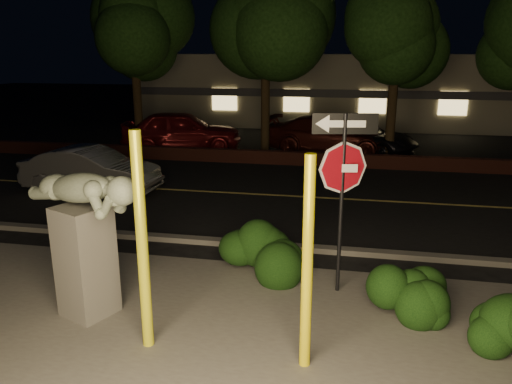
% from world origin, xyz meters
% --- Properties ---
extents(ground, '(90.00, 90.00, 0.00)m').
position_xyz_m(ground, '(0.00, 10.00, 0.00)').
color(ground, black).
rests_on(ground, ground).
extents(patio, '(14.00, 6.00, 0.02)m').
position_xyz_m(patio, '(0.00, -1.00, 0.01)').
color(patio, '#4C4944').
rests_on(patio, ground).
extents(road, '(80.00, 8.00, 0.01)m').
position_xyz_m(road, '(0.00, 7.00, 0.01)').
color(road, black).
rests_on(road, ground).
extents(lane_marking, '(80.00, 0.12, 0.00)m').
position_xyz_m(lane_marking, '(0.00, 7.00, 0.02)').
color(lane_marking, tan).
rests_on(lane_marking, road).
extents(curb, '(80.00, 0.25, 0.12)m').
position_xyz_m(curb, '(0.00, 2.90, 0.06)').
color(curb, '#4C4944').
rests_on(curb, ground).
extents(brick_wall, '(40.00, 0.35, 0.50)m').
position_xyz_m(brick_wall, '(0.00, 11.30, 0.25)').
color(brick_wall, '#421C15').
rests_on(brick_wall, ground).
extents(parking_lot, '(40.00, 12.00, 0.01)m').
position_xyz_m(parking_lot, '(0.00, 17.00, 0.01)').
color(parking_lot, black).
rests_on(parking_lot, ground).
extents(building, '(22.00, 10.20, 4.00)m').
position_xyz_m(building, '(0.00, 24.99, 2.00)').
color(building, gray).
rests_on(building, ground).
extents(tree_far_a, '(4.60, 4.60, 7.43)m').
position_xyz_m(tree_far_a, '(-8.00, 13.00, 5.34)').
color(tree_far_a, black).
rests_on(tree_far_a, ground).
extents(tree_far_b, '(5.20, 5.20, 8.41)m').
position_xyz_m(tree_far_b, '(-2.50, 13.20, 6.05)').
color(tree_far_b, black).
rests_on(tree_far_b, ground).
extents(tree_far_c, '(4.80, 4.80, 7.84)m').
position_xyz_m(tree_far_c, '(2.50, 12.80, 5.66)').
color(tree_far_c, black).
rests_on(tree_far_c, ground).
extents(yellow_pole_left, '(0.16, 0.16, 3.16)m').
position_xyz_m(yellow_pole_left, '(-1.66, -1.13, 1.58)').
color(yellow_pole_left, yellow).
rests_on(yellow_pole_left, ground).
extents(yellow_pole_right, '(0.15, 0.15, 2.95)m').
position_xyz_m(yellow_pole_right, '(0.62, -1.17, 1.47)').
color(yellow_pole_right, yellow).
rests_on(yellow_pole_right, ground).
extents(signpost, '(1.06, 0.22, 3.17)m').
position_xyz_m(signpost, '(0.97, 1.13, 2.25)').
color(signpost, black).
rests_on(signpost, ground).
extents(sculpture, '(2.23, 1.41, 2.45)m').
position_xyz_m(sculpture, '(-2.92, -0.46, 1.51)').
color(sculpture, '#4C4944').
rests_on(sculpture, ground).
extents(hedge_center, '(1.98, 1.01, 1.01)m').
position_xyz_m(hedge_center, '(-0.40, 1.45, 0.51)').
color(hedge_center, black).
rests_on(hedge_center, ground).
extents(hedge_right, '(1.53, 0.89, 0.97)m').
position_xyz_m(hedge_right, '(2.06, 0.41, 0.48)').
color(hedge_right, black).
rests_on(hedge_right, ground).
extents(silver_sedan, '(4.22, 1.67, 1.37)m').
position_xyz_m(silver_sedan, '(-6.61, 6.32, 0.68)').
color(silver_sedan, '#9D9EA2').
rests_on(silver_sedan, ground).
extents(parked_car_red, '(5.38, 3.14, 1.72)m').
position_xyz_m(parked_car_red, '(-6.16, 13.25, 0.86)').
color(parked_car_red, maroon).
rests_on(parked_car_red, ground).
extents(parked_car_darkred, '(5.47, 2.75, 1.52)m').
position_xyz_m(parked_car_darkred, '(0.11, 13.93, 0.76)').
color(parked_car_darkred, '#3B110D').
rests_on(parked_car_darkred, ground).
extents(parked_car_dark, '(5.12, 3.86, 1.29)m').
position_xyz_m(parked_car_dark, '(1.45, 14.14, 0.65)').
color(parked_car_dark, black).
rests_on(parked_car_dark, ground).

